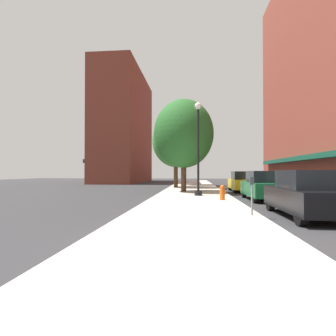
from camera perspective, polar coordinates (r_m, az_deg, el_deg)
ground_plane at (r=24.37m, az=14.71°, el=-4.60°), size 90.00×90.00×0.00m
sidewalk_slab at (r=25.05m, az=5.24°, el=-4.39°), size 4.80×50.00×0.12m
building_far_background at (r=44.96m, az=-9.03°, el=8.11°), size 6.80×18.00×17.27m
lamppost at (r=17.39m, az=6.33°, el=4.43°), size 0.48×0.48×5.90m
fire_hydrant at (r=14.79m, az=11.31°, el=-5.03°), size 0.33×0.26×0.79m
parking_meter_near at (r=9.77m, az=17.14°, el=-4.62°), size 0.14×0.09×1.31m
tree_near at (r=20.97m, az=3.29°, el=7.16°), size 4.55×4.55×7.03m
tree_mid at (r=32.01m, az=3.38°, el=5.21°), size 4.24×4.24×7.32m
tree_far at (r=27.04m, az=1.64°, el=5.82°), size 4.64×4.64×7.31m
car_black at (r=10.74m, az=26.96°, el=-4.97°), size 1.80×4.30×1.66m
car_green at (r=16.41m, az=19.29°, el=-3.57°), size 1.80×4.30×1.66m
car_yellow at (r=22.87m, az=15.31°, el=-2.82°), size 1.80×4.30×1.66m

